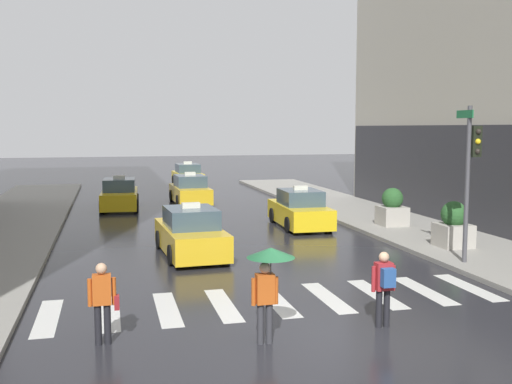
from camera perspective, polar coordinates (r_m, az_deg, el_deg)
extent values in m
plane|color=#26262B|center=(12.35, 5.90, -14.19)|extent=(160.00, 160.00, 0.00)
cube|color=silver|center=(14.60, -19.30, -11.25)|extent=(0.50, 2.80, 0.01)
cube|color=silver|center=(14.53, -13.89, -11.17)|extent=(0.50, 2.80, 0.01)
cube|color=silver|center=(14.58, -8.48, -10.99)|extent=(0.50, 2.80, 0.01)
cube|color=silver|center=(14.76, -3.17, -10.72)|extent=(0.50, 2.80, 0.01)
cube|color=silver|center=(15.06, 1.97, -10.37)|extent=(0.50, 2.80, 0.01)
cube|color=silver|center=(15.47, 6.86, -9.96)|extent=(0.50, 2.80, 0.01)
cube|color=silver|center=(15.98, 11.46, -9.51)|extent=(0.50, 2.80, 0.01)
cube|color=silver|center=(16.59, 15.73, -9.04)|extent=(0.50, 2.80, 0.01)
cube|color=silver|center=(17.28, 19.67, -8.56)|extent=(0.50, 2.80, 0.01)
cylinder|color=#47474C|center=(19.30, 19.54, 0.64)|extent=(0.14, 0.14, 4.80)
cube|color=black|center=(19.35, 20.22, 4.56)|extent=(0.30, 0.26, 0.95)
sphere|color=#28231E|center=(19.23, 20.49, 5.44)|extent=(0.17, 0.17, 0.17)
sphere|color=yellow|center=(19.23, 20.46, 4.55)|extent=(0.17, 0.17, 0.17)
sphere|color=#28231E|center=(19.24, 20.43, 3.66)|extent=(0.17, 0.17, 0.17)
cube|color=#196638|center=(19.35, 19.35, 7.04)|extent=(0.04, 0.84, 0.24)
cube|color=gold|center=(20.27, -6.27, -4.46)|extent=(2.06, 4.60, 0.84)
cube|color=#384C5B|center=(20.05, -6.24, -2.44)|extent=(1.72, 2.19, 0.64)
cube|color=silver|center=(20.00, -6.26, -1.28)|extent=(0.61, 0.27, 0.18)
cylinder|color=black|center=(21.49, -9.20, -4.53)|extent=(0.26, 0.67, 0.66)
cylinder|color=black|center=(21.79, -4.73, -4.32)|extent=(0.26, 0.67, 0.66)
cylinder|color=black|center=(18.87, -8.04, -6.00)|extent=(0.26, 0.67, 0.66)
cylinder|color=black|center=(19.21, -2.97, -5.73)|extent=(0.26, 0.67, 0.66)
cube|color=#F2EAB2|center=(22.37, -8.97, -3.39)|extent=(0.20, 0.05, 0.14)
cube|color=#F2EAB2|center=(22.58, -5.80, -3.26)|extent=(0.20, 0.05, 0.14)
cube|color=yellow|center=(25.97, 4.19, -2.10)|extent=(1.93, 4.55, 0.84)
cube|color=#384C5B|center=(25.78, 4.26, -0.50)|extent=(1.66, 2.15, 0.64)
cube|color=silver|center=(25.74, 4.27, 0.40)|extent=(0.61, 0.26, 0.18)
cylinder|color=black|center=(27.07, 1.64, -2.24)|extent=(0.24, 0.67, 0.66)
cylinder|color=black|center=(27.53, 5.10, -2.12)|extent=(0.24, 0.67, 0.66)
cylinder|color=black|center=(24.49, 3.15, -3.14)|extent=(0.24, 0.67, 0.66)
cylinder|color=black|center=(24.99, 6.94, -2.99)|extent=(0.24, 0.67, 0.66)
cube|color=#F2EAB2|center=(27.97, 1.64, -1.41)|extent=(0.20, 0.05, 0.14)
cube|color=#F2EAB2|center=(28.30, 4.12, -1.33)|extent=(0.20, 0.05, 0.14)
cube|color=yellow|center=(32.34, -12.90, -0.61)|extent=(2.06, 4.60, 0.84)
cube|color=#384C5B|center=(32.16, -12.94, 0.68)|extent=(1.72, 2.19, 0.64)
cube|color=silver|center=(32.12, -12.96, 1.41)|extent=(0.61, 0.27, 0.18)
cylinder|color=black|center=(33.75, -14.25, -0.76)|extent=(0.26, 0.67, 0.66)
cylinder|color=black|center=(33.68, -11.35, -0.70)|extent=(0.26, 0.67, 0.66)
cylinder|color=black|center=(31.07, -14.57, -1.35)|extent=(0.26, 0.67, 0.66)
cylinder|color=black|center=(31.00, -11.41, -1.29)|extent=(0.26, 0.67, 0.66)
cube|color=#F2EAB2|center=(34.62, -13.80, -0.12)|extent=(0.20, 0.05, 0.14)
cube|color=#F2EAB2|center=(34.57, -11.71, -0.08)|extent=(0.20, 0.05, 0.14)
cube|color=gold|center=(34.00, -6.33, -0.16)|extent=(1.94, 4.55, 0.84)
cube|color=#384C5B|center=(33.83, -6.32, 1.06)|extent=(1.67, 2.15, 0.64)
cube|color=silver|center=(33.80, -6.33, 1.76)|extent=(0.61, 0.26, 0.18)
cylinder|color=black|center=(35.23, -8.06, -0.34)|extent=(0.24, 0.67, 0.66)
cylinder|color=black|center=(35.49, -5.33, -0.26)|extent=(0.24, 0.67, 0.66)
cylinder|color=black|center=(32.57, -7.43, -0.86)|extent=(0.24, 0.67, 0.66)
cylinder|color=black|center=(32.86, -4.47, -0.77)|extent=(0.24, 0.67, 0.66)
cube|color=#F2EAB2|center=(36.14, -7.91, 0.26)|extent=(0.20, 0.05, 0.14)
cube|color=#F2EAB2|center=(36.33, -5.94, 0.31)|extent=(0.20, 0.05, 0.14)
cube|color=yellow|center=(44.62, -6.56, 1.34)|extent=(1.94, 4.55, 0.84)
cube|color=#384C5B|center=(44.47, -6.55, 2.28)|extent=(1.66, 2.15, 0.64)
cube|color=silver|center=(44.44, -6.55, 2.80)|extent=(0.61, 0.26, 0.18)
cylinder|color=black|center=(45.85, -7.87, 1.16)|extent=(0.24, 0.67, 0.66)
cylinder|color=black|center=(46.11, -5.77, 1.21)|extent=(0.24, 0.67, 0.66)
cylinder|color=black|center=(43.19, -7.39, 0.86)|extent=(0.24, 0.67, 0.66)
cylinder|color=black|center=(43.46, -5.16, 0.92)|extent=(0.24, 0.67, 0.66)
cube|color=#F2EAB2|center=(46.77, -7.76, 1.59)|extent=(0.20, 0.05, 0.14)
cube|color=#F2EAB2|center=(46.96, -6.24, 1.63)|extent=(0.20, 0.05, 0.14)
cylinder|color=#333338|center=(12.12, 0.43, -12.49)|extent=(0.14, 0.14, 0.82)
cylinder|color=#333338|center=(12.17, 1.27, -12.42)|extent=(0.14, 0.14, 0.82)
cube|color=#BF5119|center=(11.94, 0.85, -9.23)|extent=(0.36, 0.24, 0.60)
sphere|color=beige|center=(11.83, 0.86, -7.27)|extent=(0.22, 0.22, 0.22)
cylinder|color=#BF5119|center=(11.90, -0.23, -9.53)|extent=(0.09, 0.09, 0.55)
cylinder|color=#BF5119|center=(12.01, 1.93, -9.38)|extent=(0.09, 0.09, 0.55)
cylinder|color=#4C4C4C|center=(11.89, 1.42, -7.79)|extent=(0.02, 0.02, 1.00)
cone|color=#19512D|center=(11.80, 1.43, -5.81)|extent=(0.96, 0.96, 0.20)
cylinder|color=black|center=(13.34, 11.68, -10.87)|extent=(0.14, 0.14, 0.82)
cylinder|color=black|center=(13.42, 12.38, -10.79)|extent=(0.14, 0.14, 0.82)
cube|color=maroon|center=(13.19, 12.10, -7.87)|extent=(0.36, 0.24, 0.60)
sphere|color=tan|center=(13.09, 12.14, -6.09)|extent=(0.22, 0.22, 0.22)
cylinder|color=maroon|center=(13.10, 11.18, -8.17)|extent=(0.09, 0.09, 0.55)
cylinder|color=maroon|center=(13.30, 12.99, -8.00)|extent=(0.09, 0.09, 0.55)
cube|color=#264C8C|center=(12.99, 12.53, -8.01)|extent=(0.28, 0.18, 0.40)
cylinder|color=black|center=(12.47, -14.86, -12.17)|extent=(0.14, 0.14, 0.82)
cylinder|color=black|center=(12.47, -14.02, -12.15)|extent=(0.14, 0.14, 0.82)
cube|color=#BF5119|center=(12.27, -14.53, -9.01)|extent=(0.36, 0.24, 0.60)
sphere|color=tan|center=(12.16, -14.58, -7.09)|extent=(0.22, 0.22, 0.22)
cylinder|color=#BF5119|center=(12.28, -15.61, -9.25)|extent=(0.09, 0.09, 0.55)
cylinder|color=#BF5119|center=(12.28, -13.44, -9.20)|extent=(0.09, 0.09, 0.55)
cube|color=maroon|center=(12.34, -13.17, -10.23)|extent=(0.10, 0.20, 0.28)
cube|color=#A8A399|center=(21.96, 18.34, -3.95)|extent=(1.10, 1.10, 0.80)
sphere|color=#285628|center=(21.85, 18.41, -2.01)|extent=(0.90, 0.90, 0.90)
cube|color=#A8A399|center=(26.06, 12.88, -2.24)|extent=(1.10, 1.10, 0.80)
sphere|color=#285628|center=(25.96, 12.92, -0.60)|extent=(0.90, 0.90, 0.90)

